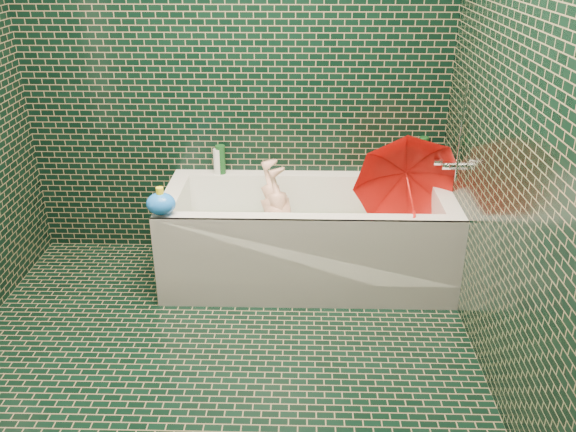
{
  "coord_description": "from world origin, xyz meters",
  "views": [
    {
      "loc": [
        0.42,
        -2.27,
        1.93
      ],
      "look_at": [
        0.34,
        0.82,
        0.49
      ],
      "focal_mm": 38.0,
      "sensor_mm": 36.0,
      "label": 1
    }
  ],
  "objects_px": {
    "bathtub": "(307,246)",
    "child": "(284,229)",
    "umbrella": "(410,194)",
    "bath_toy": "(161,203)",
    "rubber_duck": "(379,168)"
  },
  "relations": [
    {
      "from": "bathtub",
      "to": "bath_toy",
      "type": "height_order",
      "value": "bath_toy"
    },
    {
      "from": "umbrella",
      "to": "bath_toy",
      "type": "bearing_deg",
      "value": -162.95
    },
    {
      "from": "bathtub",
      "to": "bath_toy",
      "type": "bearing_deg",
      "value": -158.85
    },
    {
      "from": "bathtub",
      "to": "child",
      "type": "distance_m",
      "value": 0.18
    },
    {
      "from": "rubber_duck",
      "to": "child",
      "type": "bearing_deg",
      "value": -143.99
    },
    {
      "from": "bathtub",
      "to": "child",
      "type": "relative_size",
      "value": 2.04
    },
    {
      "from": "bathtub",
      "to": "umbrella",
      "type": "height_order",
      "value": "umbrella"
    },
    {
      "from": "bathtub",
      "to": "child",
      "type": "height_order",
      "value": "bathtub"
    },
    {
      "from": "child",
      "to": "umbrella",
      "type": "bearing_deg",
      "value": 67.22
    },
    {
      "from": "rubber_duck",
      "to": "bath_toy",
      "type": "distance_m",
      "value": 1.4
    },
    {
      "from": "child",
      "to": "rubber_duck",
      "type": "xyz_separation_m",
      "value": [
        0.59,
        0.31,
        0.28
      ]
    },
    {
      "from": "child",
      "to": "bath_toy",
      "type": "bearing_deg",
      "value": -77.92
    },
    {
      "from": "bathtub",
      "to": "bath_toy",
      "type": "distance_m",
      "value": 0.94
    },
    {
      "from": "child",
      "to": "rubber_duck",
      "type": "relative_size",
      "value": 7.17
    },
    {
      "from": "bathtub",
      "to": "rubber_duck",
      "type": "height_order",
      "value": "rubber_duck"
    }
  ]
}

